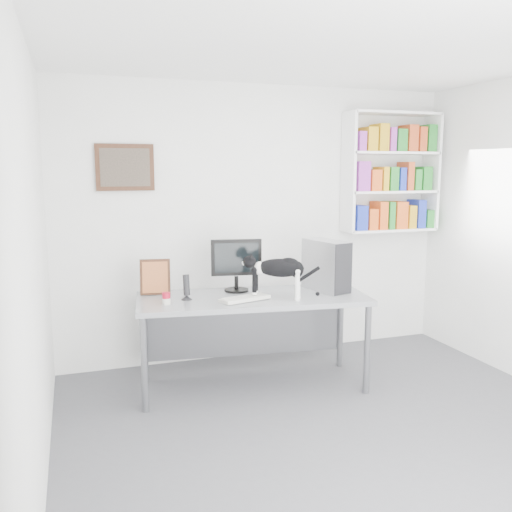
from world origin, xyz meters
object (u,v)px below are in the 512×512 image
object	(u,v)px
speaker	(186,287)
leaning_print	(155,276)
monitor	(236,265)
pc_tower	(326,265)
soup_can	(166,298)
desk	(253,342)
keyboard	(245,299)
cat	(278,278)
bookshelf	(391,172)

from	to	relation	value
speaker	leaning_print	size ratio (longest dim) A/B	0.69
monitor	pc_tower	xyz separation A→B (m)	(0.77, -0.22, -0.01)
monitor	leaning_print	bearing A→B (deg)	-178.60
soup_can	leaning_print	bearing A→B (deg)	94.84
pc_tower	desk	bearing A→B (deg)	166.36
speaker	leaning_print	xyz separation A→B (m)	(-0.22, 0.27, 0.05)
monitor	keyboard	xyz separation A→B (m)	(-0.03, -0.35, -0.22)
desk	cat	bearing A→B (deg)	-37.31
keyboard	speaker	xyz separation A→B (m)	(-0.45, 0.18, 0.09)
speaker	bookshelf	bearing A→B (deg)	12.46
leaning_print	keyboard	bearing A→B (deg)	-23.51
bookshelf	keyboard	xyz separation A→B (m)	(-1.86, -0.79, -1.02)
keyboard	speaker	distance (m)	0.49
bookshelf	desk	xyz separation A→B (m)	(-1.75, -0.67, -1.44)
bookshelf	pc_tower	bearing A→B (deg)	-147.77
monitor	keyboard	size ratio (longest dim) A/B	1.13
keyboard	pc_tower	xyz separation A→B (m)	(0.80, 0.13, 0.21)
monitor	pc_tower	world-z (taller)	monitor
desk	speaker	distance (m)	0.76
monitor	keyboard	world-z (taller)	monitor
desk	soup_can	size ratio (longest dim) A/B	20.08
monitor	soup_can	world-z (taller)	monitor
speaker	soup_can	size ratio (longest dim) A/B	2.27
pc_tower	soup_can	bearing A→B (deg)	167.78
pc_tower	monitor	bearing A→B (deg)	149.73
desk	monitor	bearing A→B (deg)	115.77
pc_tower	leaning_print	world-z (taller)	pc_tower
desk	speaker	bearing A→B (deg)	-178.89
monitor	keyboard	bearing A→B (deg)	-85.76
leaning_print	soup_can	bearing A→B (deg)	-74.49
desk	keyboard	xyz separation A→B (m)	(-0.11, -0.12, 0.42)
leaning_print	soup_can	size ratio (longest dim) A/B	3.29
soup_can	cat	size ratio (longest dim) A/B	0.17
soup_can	monitor	bearing A→B (deg)	21.99
cat	keyboard	bearing A→B (deg)	-160.62
bookshelf	desk	bearing A→B (deg)	-158.96
keyboard	leaning_print	size ratio (longest dim) A/B	1.31
keyboard	soup_can	world-z (taller)	soup_can
keyboard	leaning_print	world-z (taller)	leaning_print
keyboard	cat	world-z (taller)	cat
desk	pc_tower	world-z (taller)	pc_tower
keyboard	soup_can	bearing A→B (deg)	157.63
pc_tower	soup_can	size ratio (longest dim) A/B	4.67
pc_tower	soup_can	xyz separation A→B (m)	(-1.44, -0.05, -0.18)
monitor	keyboard	distance (m)	0.42
desk	leaning_print	bearing A→B (deg)	164.32
desk	soup_can	xyz separation A→B (m)	(-0.74, -0.04, 0.45)
desk	monitor	distance (m)	0.69
desk	speaker	world-z (taller)	speaker
bookshelf	desk	size ratio (longest dim) A/B	0.64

